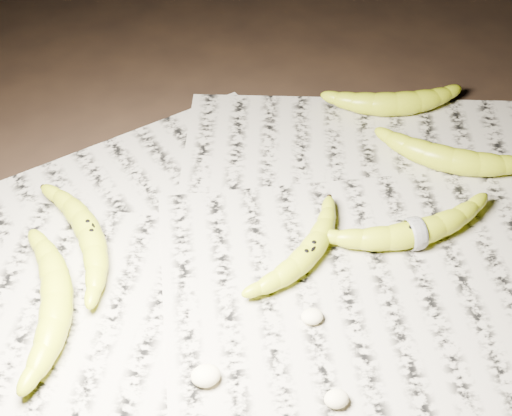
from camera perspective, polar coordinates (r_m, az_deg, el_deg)
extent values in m
plane|color=black|center=(0.93, -1.31, -3.45)|extent=(3.00, 3.00, 0.00)
cube|color=#B0A997|center=(0.92, 1.29, -4.40)|extent=(0.90, 0.70, 0.01)
torus|color=white|center=(0.94, 12.58, -1.85)|extent=(0.01, 0.05, 0.05)
ellipsoid|color=#FFF9C5|center=(0.81, -4.05, -13.08)|extent=(0.03, 0.03, 0.02)
ellipsoid|color=#FFF9C5|center=(0.80, 6.48, -14.79)|extent=(0.03, 0.02, 0.02)
ellipsoid|color=#FFF9C5|center=(0.85, 4.53, -8.49)|extent=(0.03, 0.02, 0.02)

